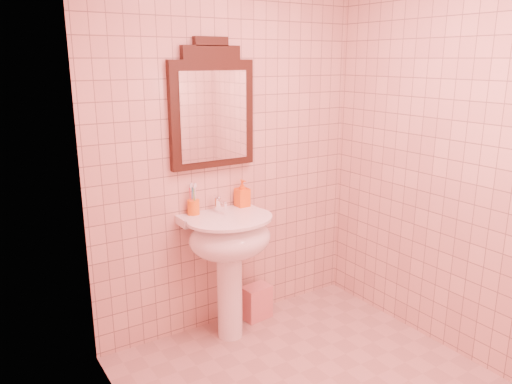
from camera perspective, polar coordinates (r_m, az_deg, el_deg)
back_wall at (r=3.41m, az=-3.02°, el=4.71°), size 2.00×0.02×2.50m
pedestal_sink at (r=3.31m, az=-3.03°, el=-6.21°), size 0.58×0.58×0.86m
faucet at (r=3.34m, az=-4.26°, el=-1.35°), size 0.04×0.16×0.11m
mirror at (r=3.28m, az=-5.02°, el=9.48°), size 0.59×0.06×0.83m
toothbrush_cup at (r=3.30m, az=-7.16°, el=-1.71°), size 0.08×0.08×0.19m
soap_dispenser at (r=3.45m, az=-1.58°, el=-0.14°), size 0.09×0.09×0.19m
towel at (r=3.76m, az=0.06°, el=-12.46°), size 0.22×0.16×0.25m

